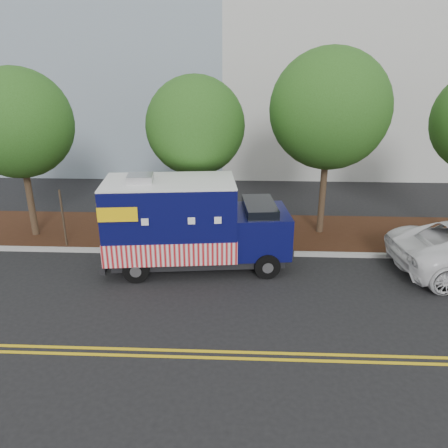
{
  "coord_description": "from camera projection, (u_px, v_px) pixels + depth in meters",
  "views": [
    {
      "loc": [
        3.23,
        -13.6,
        6.99
      ],
      "look_at": [
        2.6,
        0.6,
        1.54
      ],
      "focal_mm": 35.0,
      "sensor_mm": 36.0,
      "label": 1
    }
  ],
  "objects": [
    {
      "name": "centerline_near",
      "position": [
        114.0,
        349.0,
        11.17
      ],
      "size": [
        120.0,
        0.1,
        0.01
      ],
      "primitive_type": "cube",
      "color": "gold",
      "rests_on": "ground"
    },
    {
      "name": "tree_b",
      "position": [
        195.0,
        126.0,
        16.74
      ],
      "size": [
        3.81,
        3.81,
        6.43
      ],
      "color": "#38281C",
      "rests_on": "ground"
    },
    {
      "name": "tree_a",
      "position": [
        18.0,
        123.0,
        16.4
      ],
      "size": [
        4.13,
        4.13,
        6.73
      ],
      "color": "#38281C",
      "rests_on": "ground"
    },
    {
      "name": "food_truck",
      "position": [
        187.0,
        226.0,
        15.07
      ],
      "size": [
        6.63,
        3.07,
        3.38
      ],
      "rotation": [
        0.0,
        0.0,
        0.11
      ],
      "color": "black",
      "rests_on": "ground"
    },
    {
      "name": "sign_post",
      "position": [
        63.0,
        220.0,
        16.57
      ],
      "size": [
        0.06,
        0.06,
        2.4
      ],
      "primitive_type": "cube",
      "color": "#473828",
      "rests_on": "ground"
    },
    {
      "name": "tree_c",
      "position": [
        330.0,
        109.0,
        16.51
      ],
      "size": [
        4.57,
        4.57,
        7.43
      ],
      "color": "#38281C",
      "rests_on": "ground"
    },
    {
      "name": "mulch_strip",
      "position": [
        166.0,
        231.0,
        18.56
      ],
      "size": [
        120.0,
        4.0,
        0.15
      ],
      "primitive_type": "cube",
      "color": "black",
      "rests_on": "ground"
    },
    {
      "name": "ground",
      "position": [
        149.0,
        270.0,
        15.32
      ],
      "size": [
        120.0,
        120.0,
        0.0
      ],
      "primitive_type": "plane",
      "color": "black",
      "rests_on": "ground"
    },
    {
      "name": "centerline_far",
      "position": [
        111.0,
        355.0,
        10.93
      ],
      "size": [
        120.0,
        0.1,
        0.01
      ],
      "primitive_type": "cube",
      "color": "gold",
      "rests_on": "ground"
    },
    {
      "name": "curb",
      "position": [
        157.0,
        251.0,
        16.6
      ],
      "size": [
        120.0,
        0.18,
        0.15
      ],
      "primitive_type": "cube",
      "color": "#9E9E99",
      "rests_on": "ground"
    }
  ]
}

